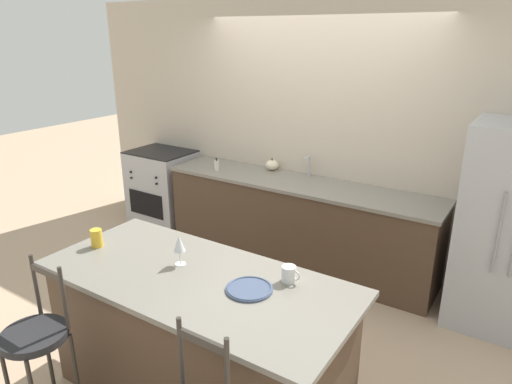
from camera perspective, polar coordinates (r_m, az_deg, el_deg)
ground_plane at (r=4.73m, az=2.88°, el=-10.34°), size 18.00×18.00×0.00m
wall_back at (r=4.84m, az=7.38°, el=7.38°), size 6.00×0.07×2.70m
back_counter at (r=4.83m, az=5.24°, el=-3.74°), size 2.92×0.69×0.90m
sink_faucet at (r=4.80m, az=6.59°, el=3.53°), size 0.02×0.13×0.22m
kitchen_island at (r=3.12m, az=-7.29°, el=-17.76°), size 2.01×0.91×0.92m
refrigerator at (r=4.18m, az=29.22°, el=-4.08°), size 0.76×0.73×1.70m
oven_range at (r=5.89m, az=-11.52°, el=0.51°), size 0.76×0.64×0.96m
bar_stool_near at (r=3.03m, az=-25.51°, el=-17.62°), size 0.37×0.37×1.14m
dinner_plate at (r=2.70m, az=-0.85°, el=-11.98°), size 0.28×0.28×0.02m
wine_glass at (r=2.95m, az=-9.58°, el=-6.43°), size 0.08×0.08×0.20m
coffee_mug at (r=2.77m, az=4.16°, el=-10.18°), size 0.12×0.09×0.10m
tumbler_cup at (r=3.37m, az=-19.30°, el=-5.45°), size 0.08×0.08×0.13m
pumpkin_decoration at (r=5.02m, az=2.01°, el=3.38°), size 0.14×0.14×0.13m
soap_bottle at (r=5.02m, az=-4.94°, el=3.34°), size 0.05×0.05×0.14m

